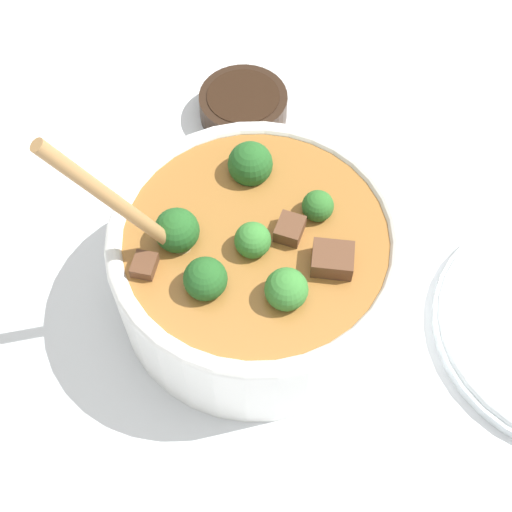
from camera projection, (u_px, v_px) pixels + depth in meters
ground_plane at (256, 293)px, 0.72m from camera, size 4.00×4.00×0.00m
stew_bowl at (255, 261)px, 0.66m from camera, size 0.28×0.27×0.26m
condiment_bowl at (243, 105)px, 0.82m from camera, size 0.10×0.10×0.03m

